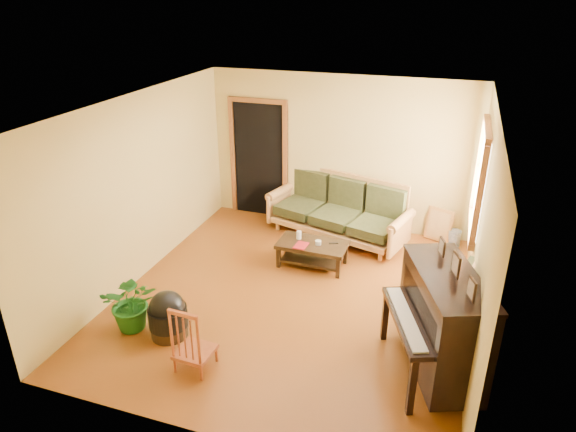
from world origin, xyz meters
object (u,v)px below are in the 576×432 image
(coffee_table, at_px, (312,254))
(potted_plant, at_px, (132,302))
(armchair, at_px, (443,285))
(red_chair, at_px, (194,336))
(piano, at_px, (442,325))
(ceramic_crock, at_px, (454,238))
(sofa, at_px, (337,209))
(footstool, at_px, (168,320))

(coffee_table, distance_m, potted_plant, 2.75)
(potted_plant, bearing_deg, armchair, 23.13)
(red_chair, bearing_deg, armchair, 40.92)
(red_chair, distance_m, potted_plant, 1.13)
(coffee_table, relative_size, piano, 0.74)
(piano, bearing_deg, ceramic_crock, 67.66)
(armchair, distance_m, potted_plant, 3.86)
(sofa, distance_m, red_chair, 3.72)
(ceramic_crock, height_order, potted_plant, potted_plant)
(footstool, distance_m, red_chair, 0.73)
(footstool, height_order, red_chair, red_chair)
(piano, relative_size, footstool, 2.96)
(sofa, distance_m, armchair, 2.49)
(sofa, bearing_deg, red_chair, -85.19)
(armchair, height_order, piano, piano)
(armchair, height_order, ceramic_crock, armchair)
(coffee_table, relative_size, red_chair, 1.25)
(coffee_table, relative_size, armchair, 1.24)
(coffee_table, bearing_deg, sofa, 83.69)
(armchair, relative_size, potted_plant, 1.13)
(coffee_table, bearing_deg, ceramic_crock, 34.35)
(sofa, bearing_deg, armchair, -28.33)
(piano, bearing_deg, coffee_table, 115.73)
(coffee_table, distance_m, piano, 2.69)
(coffee_table, relative_size, footstool, 2.20)
(footstool, xyz_separation_m, ceramic_crock, (3.17, 3.56, -0.09))
(footstool, bearing_deg, red_chair, -35.24)
(footstool, bearing_deg, ceramic_crock, 48.31)
(footstool, relative_size, potted_plant, 0.63)
(piano, bearing_deg, potted_plant, 164.75)
(armchair, height_order, potted_plant, armchair)
(armchair, bearing_deg, footstool, -140.49)
(ceramic_crock, distance_m, potted_plant, 5.11)
(ceramic_crock, xyz_separation_m, potted_plant, (-3.65, -3.56, 0.24))
(coffee_table, distance_m, red_chair, 2.67)
(armchair, height_order, red_chair, armchair)
(footstool, height_order, ceramic_crock, footstool)
(red_chair, height_order, ceramic_crock, red_chair)
(potted_plant, bearing_deg, piano, 5.91)
(sofa, bearing_deg, ceramic_crock, 25.08)
(armchair, relative_size, ceramic_crock, 3.25)
(coffee_table, height_order, piano, piano)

